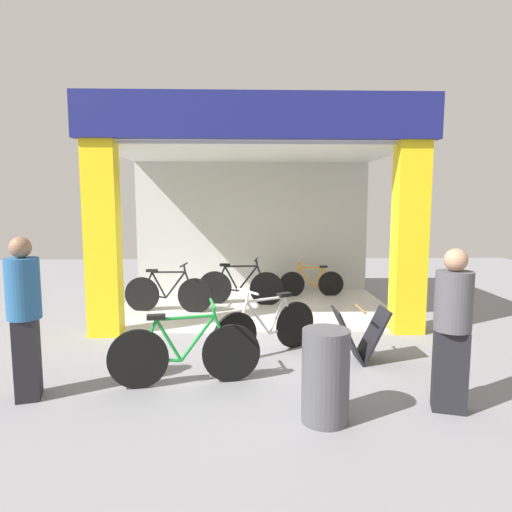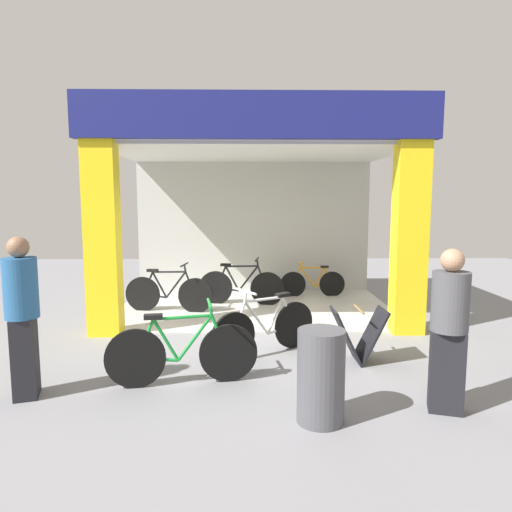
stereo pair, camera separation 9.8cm
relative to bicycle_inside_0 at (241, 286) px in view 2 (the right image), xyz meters
name	(u,v)px [view 2 (the right image)]	position (x,y,z in m)	size (l,w,h in m)	color
ground_plane	(257,333)	(0.28, -2.01, -0.39)	(18.67, 18.67, 0.00)	gray
shop_facade	(255,207)	(0.28, -0.26, 1.62)	(5.53, 3.80, 3.74)	beige
bicycle_inside_0	(241,286)	(0.00, 0.00, 0.00)	(1.74, 0.48, 0.96)	black
bicycle_inside_1	(313,283)	(1.58, 0.76, -0.07)	(1.43, 0.39, 0.79)	black
bicycle_inside_2	(169,293)	(-1.37, -0.58, -0.01)	(1.70, 0.47, 0.94)	black
bicycle_parked_0	(265,328)	(0.37, -3.02, -0.01)	(1.45, 1.00, 0.95)	black
bicycle_parked_1	(182,352)	(-0.63, -4.05, 0.00)	(1.75, 0.48, 0.97)	black
sandwich_board_sign	(358,335)	(1.60, -3.33, -0.02)	(0.71, 0.48, 0.73)	black
pedestrian_0	(449,328)	(2.14, -4.78, 0.49)	(0.46, 0.46, 1.67)	black
pedestrian_1	(22,315)	(-2.29, -4.35, 0.53)	(0.43, 0.43, 1.76)	black
trash_bin	(321,376)	(0.83, -4.98, 0.07)	(0.46, 0.46, 0.92)	#4C4C51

